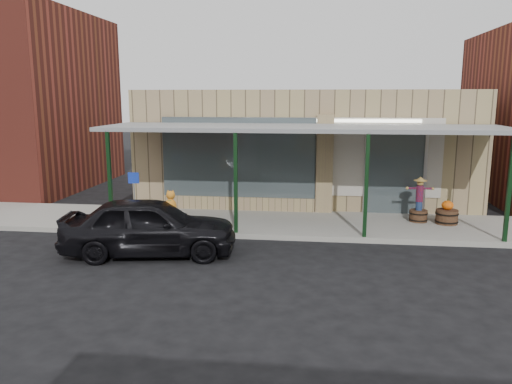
# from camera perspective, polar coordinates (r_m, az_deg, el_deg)

# --- Properties ---
(ground) EXTENTS (120.00, 120.00, 0.00)m
(ground) POSITION_cam_1_polar(r_m,az_deg,el_deg) (12.15, 4.54, -8.27)
(ground) COLOR black
(ground) RESTS_ON ground
(sidewalk) EXTENTS (40.00, 3.20, 0.15)m
(sidewalk) POSITION_cam_1_polar(r_m,az_deg,el_deg) (15.57, 5.15, -3.69)
(sidewalk) COLOR gray
(sidewalk) RESTS_ON ground
(storefront) EXTENTS (12.00, 6.25, 4.20)m
(storefront) POSITION_cam_1_polar(r_m,az_deg,el_deg) (19.73, 5.72, 5.33)
(storefront) COLOR #8C7456
(storefront) RESTS_ON ground
(awning) EXTENTS (12.00, 3.00, 3.04)m
(awning) POSITION_cam_1_polar(r_m,az_deg,el_deg) (15.07, 5.34, 7.14)
(awning) COLOR gray
(awning) RESTS_ON ground
(block_buildings_near) EXTENTS (61.00, 8.00, 8.00)m
(block_buildings_near) POSITION_cam_1_polar(r_m,az_deg,el_deg) (20.73, 11.52, 10.06)
(block_buildings_near) COLOR maroon
(block_buildings_near) RESTS_ON ground
(barrel_scarecrow) EXTENTS (0.86, 0.57, 1.41)m
(barrel_scarecrow) POSITION_cam_1_polar(r_m,az_deg,el_deg) (16.24, 18.11, -1.58)
(barrel_scarecrow) COLOR #4E341F
(barrel_scarecrow) RESTS_ON sidewalk
(barrel_pumpkin) EXTENTS (0.80, 0.80, 0.77)m
(barrel_pumpkin) POSITION_cam_1_polar(r_m,az_deg,el_deg) (16.28, 20.97, -2.47)
(barrel_pumpkin) COLOR #4E341F
(barrel_pumpkin) RESTS_ON sidewalk
(handicap_sign) EXTENTS (0.33, 0.04, 1.59)m
(handicap_sign) POSITION_cam_1_polar(r_m,az_deg,el_deg) (15.45, -13.76, 0.10)
(handicap_sign) COLOR gray
(handicap_sign) RESTS_ON sidewalk
(parked_sedan) EXTENTS (4.58, 2.43, 1.54)m
(parked_sedan) POSITION_cam_1_polar(r_m,az_deg,el_deg) (12.94, -12.06, -3.84)
(parked_sedan) COLOR black
(parked_sedan) RESTS_ON ground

